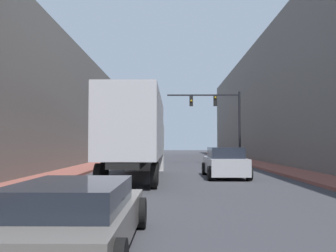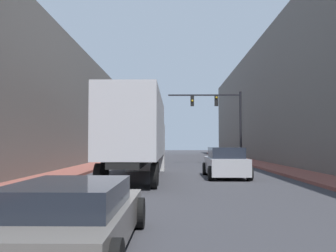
% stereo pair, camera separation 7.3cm
% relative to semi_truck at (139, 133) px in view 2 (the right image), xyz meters
% --- Properties ---
extents(sidewalk_right, '(2.20, 80.00, 0.15)m').
position_rel_semi_truck_xyz_m(sidewalk_right, '(8.92, 8.16, -2.26)').
color(sidewalk_right, brown).
rests_on(sidewalk_right, ground).
extents(sidewalk_left, '(2.20, 80.00, 0.15)m').
position_rel_semi_truck_xyz_m(sidewalk_left, '(-4.22, 8.16, -2.26)').
color(sidewalk_left, brown).
rests_on(sidewalk_left, ground).
extents(building_right, '(6.00, 80.00, 11.80)m').
position_rel_semi_truck_xyz_m(building_right, '(13.02, 8.16, 3.57)').
color(building_right, '#66605B').
rests_on(building_right, ground).
extents(building_left, '(6.00, 80.00, 9.25)m').
position_rel_semi_truck_xyz_m(building_left, '(-8.32, 8.16, 2.30)').
color(building_left, '#66605B').
rests_on(building_left, ground).
extents(semi_truck, '(2.48, 12.85, 4.12)m').
position_rel_semi_truck_xyz_m(semi_truck, '(0.00, 0.00, 0.00)').
color(semi_truck, silver).
rests_on(semi_truck, ground).
extents(sedan_car, '(2.14, 4.68, 1.16)m').
position_rel_semi_truck_xyz_m(sedan_car, '(0.18, -13.67, -1.76)').
color(sedan_car, slate).
rests_on(sedan_car, ground).
extents(suv_car, '(2.11, 4.55, 1.58)m').
position_rel_semi_truck_xyz_m(suv_car, '(4.57, -0.25, -1.57)').
color(suv_car, '#B7B7BC').
rests_on(suv_car, ground).
extents(traffic_signal_gantry, '(6.38, 0.35, 6.29)m').
position_rel_semi_truck_xyz_m(traffic_signal_gantry, '(6.16, 12.57, 2.03)').
color(traffic_signal_gantry, black).
rests_on(traffic_signal_gantry, ground).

